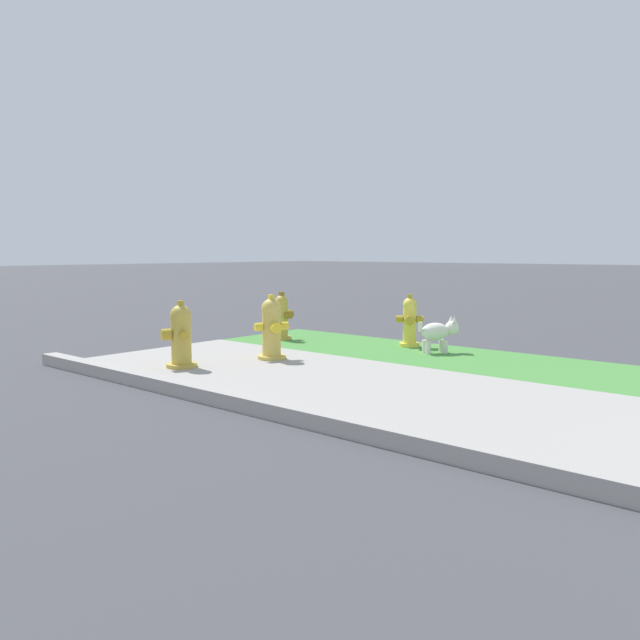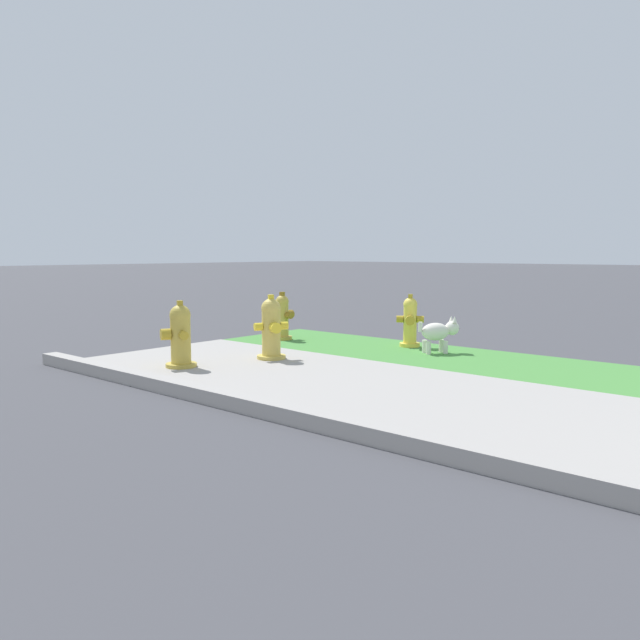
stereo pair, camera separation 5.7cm
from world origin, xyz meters
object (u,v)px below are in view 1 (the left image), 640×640
(fire_hydrant_across_street, at_px, (410,322))
(fire_hydrant_near_corner, at_px, (181,336))
(fire_hydrant_far_end, at_px, (272,329))
(small_white_dog, at_px, (439,332))
(fire_hydrant_at_driveway, at_px, (282,317))

(fire_hydrant_across_street, xyz_separation_m, fire_hydrant_near_corner, (-1.04, -2.84, 0.01))
(fire_hydrant_far_end, relative_size, small_white_dog, 1.61)
(fire_hydrant_at_driveway, bearing_deg, small_white_dog, 10.55)
(fire_hydrant_far_end, xyz_separation_m, small_white_dog, (1.22, 1.64, -0.10))
(fire_hydrant_far_end, xyz_separation_m, fire_hydrant_near_corner, (-0.36, -0.99, -0.01))
(fire_hydrant_across_street, xyz_separation_m, fire_hydrant_at_driveway, (-1.71, -0.60, -0.01))
(small_white_dog, bearing_deg, fire_hydrant_at_driveway, 135.98)
(fire_hydrant_at_driveway, height_order, small_white_dog, fire_hydrant_at_driveway)
(fire_hydrant_across_street, relative_size, fire_hydrant_far_end, 0.92)
(fire_hydrant_far_end, relative_size, fire_hydrant_near_corner, 1.04)
(fire_hydrant_at_driveway, bearing_deg, fire_hydrant_near_corner, -72.66)
(fire_hydrant_at_driveway, xyz_separation_m, fire_hydrant_far_end, (1.04, -1.25, 0.04))
(fire_hydrant_far_end, bearing_deg, fire_hydrant_near_corner, 7.01)
(fire_hydrant_far_end, distance_m, small_white_dog, 2.05)
(fire_hydrant_across_street, height_order, fire_hydrant_at_driveway, fire_hydrant_across_street)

